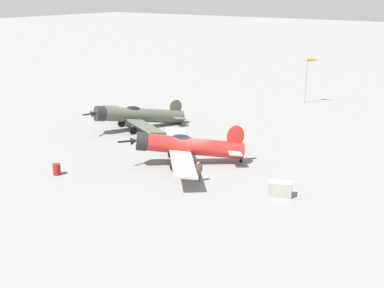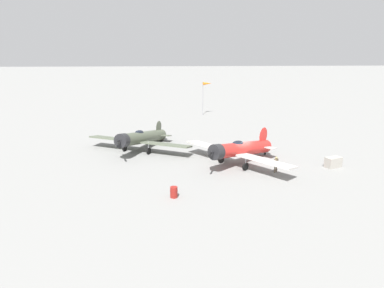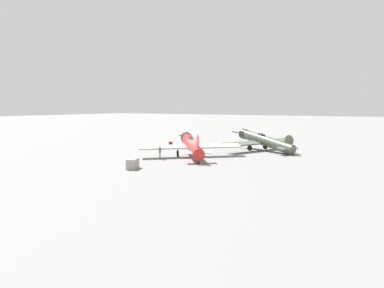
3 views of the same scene
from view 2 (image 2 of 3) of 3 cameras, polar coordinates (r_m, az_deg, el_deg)
name	(u,v)px [view 2 (image 2 of 3)]	position (r m, az deg, el deg)	size (l,w,h in m)	color
ground_plane	(242,163)	(37.72, 8.23, -3.12)	(400.00, 400.00, 0.00)	gray
airplane_foreground	(240,150)	(36.85, 7.84, -0.90)	(11.20, 10.02, 3.42)	red
airplane_mid_apron	(141,138)	(42.10, -8.30, 0.97)	(11.07, 12.54, 3.06)	#4C5442
ground_crew_mechanic	(276,163)	(35.33, 13.60, -3.02)	(0.46, 0.50, 1.63)	brown
equipment_crate	(333,162)	(38.82, 22.13, -2.77)	(1.47, 1.89, 1.06)	#9E998E
fuel_drum	(174,192)	(28.97, -2.99, -7.89)	(0.65, 0.65, 0.91)	maroon
windsock_mast	(207,85)	(63.64, 2.45, 9.62)	(0.92, 1.73, 5.98)	gray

